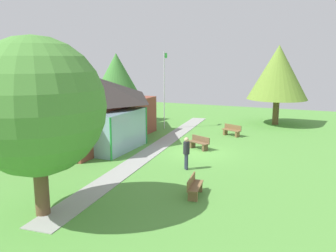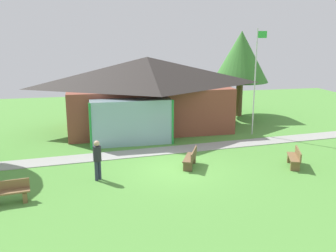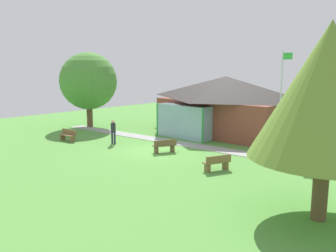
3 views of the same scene
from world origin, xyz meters
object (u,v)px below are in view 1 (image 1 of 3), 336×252
Objects in this scene: flagpole at (164,87)px; bench_mid_right at (232,131)px; visitor_strolling_lawn at (186,151)px; tree_west_hedge at (36,107)px; tree_far_east at (278,72)px; bench_rear_near_path at (199,143)px; bench_mid_left at (194,187)px; pavilion at (93,107)px; tree_behind_pavilion_right at (116,74)px.

bench_mid_right is (-0.59, -5.82, -3.07)m from flagpole.
visitor_strolling_lawn is 8.48m from tree_west_hedge.
bench_rear_near_path is at bearing 162.17° from tree_far_east.
bench_mid_left is (-7.60, -2.27, 0.00)m from bench_rear_near_path.
pavilion is 7.88m from bench_rear_near_path.
bench_mid_left is (-12.94, -7.07, -3.07)m from flagpole.
bench_mid_left is 0.23× the size of tree_west_hedge.
tree_far_east is at bearing 168.43° from bench_mid_left.
tree_behind_pavilion_right is (18.21, 7.71, 0.28)m from tree_west_hedge.
tree_behind_pavilion_right is at bearing -146.75° from bench_mid_left.
bench_mid_right is at bearing -77.05° from bench_rear_near_path.
tree_west_hedge is (-11.56, 2.40, 3.70)m from bench_rear_near_path.
tree_west_hedge is (-16.90, -2.40, 0.63)m from flagpole.
visitor_strolling_lawn is at bearing -135.37° from tree_behind_pavilion_right.
flagpole is at bearing 16.58° from bench_mid_right.
bench_mid_right is at bearing -11.85° from tree_west_hedge.
flagpole is at bearing 123.78° from tree_far_east.
pavilion is at bearing 27.16° from visitor_strolling_lawn.
bench_mid_left is (-6.82, -9.85, -2.01)m from pavilion.
flagpole is 17.08m from tree_west_hedge.
pavilion is 16.24m from tree_far_east.
tree_far_east is at bearing -72.69° from tree_behind_pavilion_right.
visitor_strolling_lawn is 0.25× the size of tree_far_east.
tree_far_east is at bearing -43.52° from pavilion.
bench_rear_near_path is at bearing -30.68° from visitor_strolling_lawn.
tree_west_hedge is at bearing -57.40° from bench_mid_left.
visitor_strolling_lawn is 15.85m from tree_far_east.
bench_mid_right is at bearing -57.29° from pavilion.
flagpole is 15.06m from bench_mid_left.
tree_west_hedge reaches higher than bench_mid_right.
visitor_strolling_lawn is 0.28× the size of tree_behind_pavilion_right.
bench_rear_near_path is at bearing -11.73° from tree_west_hedge.
tree_behind_pavilion_right is 0.90× the size of tree_far_east.
tree_behind_pavilion_right reaches higher than bench_mid_right.
tree_west_hedge is 19.78m from tree_behind_pavilion_right.
tree_far_east is (6.15, -2.48, 4.16)m from bench_mid_right.
bench_rear_near_path is at bearing -123.32° from tree_behind_pavilion_right.
bench_rear_near_path is 12.38m from tree_west_hedge.
tree_far_east is (10.90, -3.50, 4.16)m from bench_rear_near_path.
pavilion is 7.07× the size of bench_mid_right.
pavilion is 12.09m from tree_west_hedge.
tree_far_east reaches higher than tree_behind_pavilion_right.
bench_rear_near_path is 12.74m from tree_behind_pavilion_right.
bench_mid_right is at bearing -95.78° from flagpole.
tree_far_east reaches higher than flagpole.
flagpole reaches higher than visitor_strolling_lawn.
tree_west_hedge is (-7.27, 3.09, 3.08)m from visitor_strolling_lawn.
pavilion is 1.76× the size of tree_behind_pavilion_right.
bench_mid_left is 7.16m from tree_west_hedge.
bench_rear_near_path is 0.22× the size of tree_far_east.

